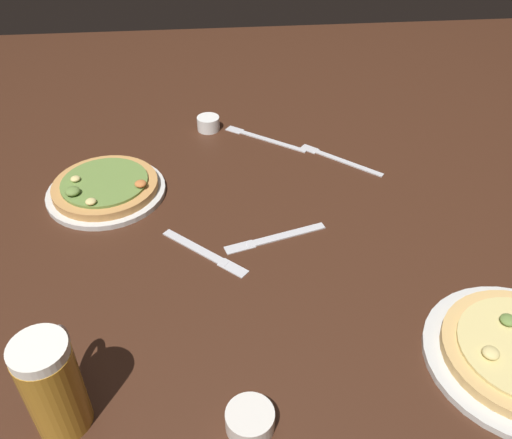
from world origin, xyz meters
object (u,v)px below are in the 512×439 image
object	(u,v)px
ramekin_butter	(250,420)
knife_spare	(275,237)
ramekin_sauce	(208,123)
fork_left	(339,159)
beer_mug_dark	(53,383)
fork_spare	(263,138)
pizza_plate_far	(106,188)
knife_right	(204,252)

from	to	relation	value
ramekin_butter	knife_spare	bearing A→B (deg)	78.01
ramekin_sauce	fork_left	xyz separation A→B (m)	(0.31, -0.18, -0.02)
beer_mug_dark	ramekin_sauce	size ratio (longest dim) A/B	2.83
fork_spare	fork_left	bearing A→B (deg)	-34.35
ramekin_sauce	fork_spare	xyz separation A→B (m)	(0.14, -0.06, -0.02)
ramekin_sauce	ramekin_butter	xyz separation A→B (m)	(0.04, -0.86, -0.00)
ramekin_butter	fork_spare	size ratio (longest dim) A/B	0.35
pizza_plate_far	ramekin_sauce	size ratio (longest dim) A/B	4.44
pizza_plate_far	ramekin_sauce	world-z (taller)	pizza_plate_far
ramekin_butter	knife_right	xyz separation A→B (m)	(-0.06, 0.37, -0.01)
beer_mug_dark	knife_spare	size ratio (longest dim) A/B	0.78
knife_right	knife_spare	size ratio (longest dim) A/B	0.78
ramekin_sauce	fork_spare	world-z (taller)	ramekin_sauce
beer_mug_dark	fork_spare	bearing A→B (deg)	64.19
pizza_plate_far	fork_spare	xyz separation A→B (m)	(0.38, 0.21, -0.01)
ramekin_sauce	knife_spare	distance (m)	0.48
ramekin_sauce	knife_spare	xyz separation A→B (m)	(0.12, -0.46, -0.02)
beer_mug_dark	ramekin_sauce	xyz separation A→B (m)	(0.23, 0.82, -0.06)
fork_left	knife_spare	size ratio (longest dim) A/B	0.85
fork_spare	knife_spare	world-z (taller)	same
pizza_plate_far	beer_mug_dark	bearing A→B (deg)	-89.08
fork_left	knife_spare	world-z (taller)	same
ramekin_butter	fork_spare	xyz separation A→B (m)	(0.10, 0.80, -0.01)
pizza_plate_far	beer_mug_dark	distance (m)	0.55
pizza_plate_far	knife_right	bearing A→B (deg)	-45.40
pizza_plate_far	ramekin_butter	distance (m)	0.65
ramekin_butter	beer_mug_dark	bearing A→B (deg)	171.39
ramekin_sauce	knife_spare	size ratio (longest dim) A/B	0.28
beer_mug_dark	fork_left	bearing A→B (deg)	49.88
pizza_plate_far	knife_right	distance (m)	0.31
fork_left	knife_spare	distance (m)	0.34
ramekin_sauce	knife_right	xyz separation A→B (m)	(-0.02, -0.49, -0.02)
pizza_plate_far	ramekin_butter	world-z (taller)	pizza_plate_far
beer_mug_dark	knife_right	bearing A→B (deg)	58.28
ramekin_butter	knife_right	size ratio (longest dim) A/B	0.42
fork_left	knife_right	xyz separation A→B (m)	(-0.33, -0.31, 0.00)
fork_spare	knife_spare	distance (m)	0.40
knife_spare	ramekin_butter	bearing A→B (deg)	-101.99
knife_right	pizza_plate_far	bearing A→B (deg)	134.60
fork_spare	ramekin_sauce	bearing A→B (deg)	155.49
beer_mug_dark	knife_spare	world-z (taller)	beer_mug_dark
knife_right	fork_spare	xyz separation A→B (m)	(0.16, 0.43, 0.00)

